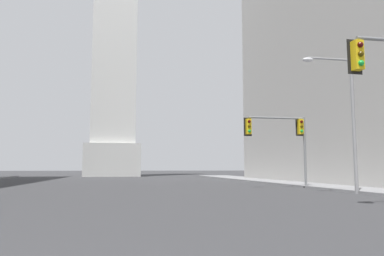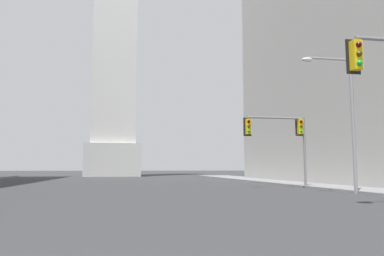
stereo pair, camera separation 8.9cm
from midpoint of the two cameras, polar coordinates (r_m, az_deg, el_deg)
name	(u,v)px [view 1 (the left image)]	position (r m, az deg, el deg)	size (l,w,h in m)	color
sidewalk_right	(332,186)	(30.03, 20.46, -8.29)	(5.00, 76.74, 0.15)	gray
traffic_light_mid_right	(284,134)	(27.80, 13.76, -0.83)	(4.75, 0.50, 5.12)	slate
street_lamp	(345,108)	(22.80, 22.16, 2.88)	(3.09, 0.36, 7.73)	gray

